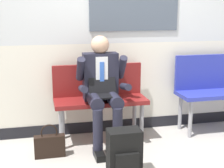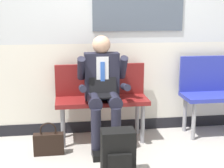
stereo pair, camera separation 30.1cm
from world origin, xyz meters
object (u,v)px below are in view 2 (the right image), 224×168
(bench_with_person, at_px, (101,95))
(handbag, at_px, (49,143))
(person_seated, at_px, (103,88))
(backpack, at_px, (118,154))

(bench_with_person, bearing_deg, handbag, -148.44)
(bench_with_person, height_order, handbag, bench_with_person)
(person_seated, height_order, backpack, person_seated)
(person_seated, relative_size, backpack, 2.70)
(backpack, bearing_deg, bench_with_person, 92.84)
(backpack, bearing_deg, person_seated, 93.55)
(backpack, relative_size, handbag, 1.27)
(person_seated, bearing_deg, bench_with_person, 90.00)
(bench_with_person, xyz_separation_m, backpack, (0.05, -0.98, -0.33))
(handbag, bearing_deg, person_seated, 16.67)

